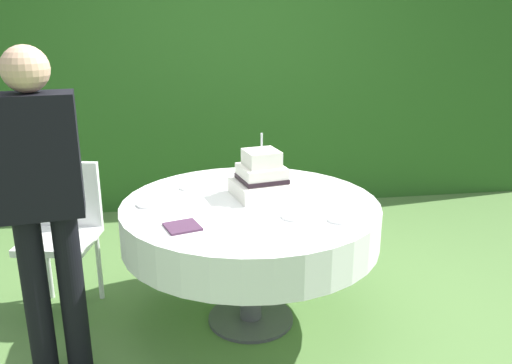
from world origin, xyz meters
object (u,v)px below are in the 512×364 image
at_px(cake_table, 250,221).
at_px(garden_chair, 63,224).
at_px(standing_person, 42,198).
at_px(wedding_cake, 262,178).
at_px(serving_plate_left, 296,216).
at_px(serving_plate_right, 340,219).
at_px(napkin_stack, 182,227).
at_px(serving_plate_near, 149,204).
at_px(serving_plate_far, 189,188).

xyz_separation_m(cake_table, garden_chair, (-1.07, 0.34, -0.08)).
relative_size(garden_chair, standing_person, 0.56).
height_order(wedding_cake, garden_chair, wedding_cake).
relative_size(cake_table, garden_chair, 1.59).
xyz_separation_m(cake_table, serving_plate_left, (0.20, -0.26, 0.12)).
relative_size(serving_plate_right, standing_person, 0.08).
bearing_deg(napkin_stack, serving_plate_left, 5.47).
height_order(serving_plate_near, napkin_stack, same).
height_order(serving_plate_far, standing_person, standing_person).
height_order(cake_table, napkin_stack, napkin_stack).
height_order(cake_table, wedding_cake, wedding_cake).
bearing_deg(serving_plate_near, standing_person, -139.64).
xyz_separation_m(serving_plate_near, garden_chair, (-0.52, 0.30, -0.20)).
relative_size(serving_plate_near, napkin_stack, 0.88).
relative_size(napkin_stack, garden_chair, 0.18).
height_order(serving_plate_left, garden_chair, garden_chair).
bearing_deg(cake_table, serving_plate_left, -52.49).
relative_size(cake_table, napkin_stack, 9.03).
bearing_deg(wedding_cake, serving_plate_left, -72.16).
xyz_separation_m(napkin_stack, garden_chair, (-0.70, 0.65, -0.20)).
relative_size(cake_table, serving_plate_right, 10.87).
xyz_separation_m(serving_plate_near, serving_plate_left, (0.74, -0.29, 0.00)).
distance_m(wedding_cake, serving_plate_near, 0.64).
distance_m(serving_plate_right, napkin_stack, 0.78).
height_order(cake_table, serving_plate_far, serving_plate_far).
distance_m(cake_table, standing_person, 1.10).
height_order(cake_table, serving_plate_near, serving_plate_near).
bearing_deg(napkin_stack, standing_person, -177.15).
distance_m(serving_plate_left, garden_chair, 1.41).
bearing_deg(cake_table, garden_chair, 162.51).
relative_size(cake_table, wedding_cake, 3.89).
bearing_deg(serving_plate_near, serving_plate_left, -21.56).
distance_m(wedding_cake, serving_plate_right, 0.55).
bearing_deg(wedding_cake, serving_plate_near, -174.15).
relative_size(serving_plate_far, standing_person, 0.07).
bearing_deg(cake_table, napkin_stack, -140.48).
xyz_separation_m(serving_plate_near, napkin_stack, (0.17, -0.35, -0.00)).
bearing_deg(wedding_cake, garden_chair, 168.49).
bearing_deg(garden_chair, napkin_stack, -42.93).
bearing_deg(serving_plate_right, serving_plate_far, 139.57).
xyz_separation_m(serving_plate_far, garden_chair, (-0.74, 0.04, -0.20)).
relative_size(serving_plate_far, serving_plate_right, 0.81).
height_order(wedding_cake, serving_plate_far, wedding_cake).
bearing_deg(garden_chair, serving_plate_left, -25.06).
relative_size(serving_plate_right, napkin_stack, 0.83).
relative_size(cake_table, serving_plate_left, 9.46).
distance_m(serving_plate_far, napkin_stack, 0.60).
xyz_separation_m(serving_plate_near, serving_plate_far, (0.22, 0.25, 0.00)).
height_order(serving_plate_left, serving_plate_right, same).
bearing_deg(serving_plate_right, garden_chair, 155.59).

